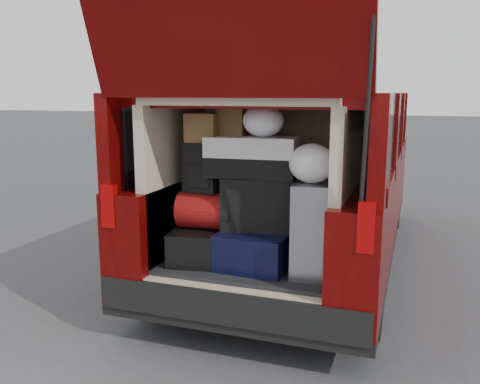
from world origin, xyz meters
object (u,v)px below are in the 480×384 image
object	(u,v)px
navy_hardshell	(259,247)
twotone_duffel	(252,156)
black_soft_case	(260,203)
black_hardshell	(206,242)
red_duffel	(207,210)
silver_roller	(314,228)
backpack	(202,167)

from	to	relation	value
navy_hardshell	twotone_duffel	world-z (taller)	twotone_duffel
navy_hardshell	black_soft_case	size ratio (longest dim) A/B	1.14
navy_hardshell	twotone_duffel	size ratio (longest dim) A/B	0.94
black_hardshell	red_duffel	distance (m)	0.26
silver_roller	red_duffel	size ratio (longest dim) A/B	1.55
black_hardshell	twotone_duffel	xyz separation A→B (m)	(0.36, 0.04, 0.66)
navy_hardshell	black_soft_case	bearing A→B (deg)	108.92
navy_hardshell	backpack	bearing A→B (deg)	-175.32
black_soft_case	backpack	world-z (taller)	backpack
black_hardshell	silver_roller	bearing A→B (deg)	-12.68
red_duffel	backpack	world-z (taller)	backpack
backpack	red_duffel	bearing A→B (deg)	-20.76
red_duffel	twotone_duffel	world-z (taller)	twotone_duffel
silver_roller	black_soft_case	world-z (taller)	silver_roller
silver_roller	black_soft_case	size ratio (longest dim) A/B	1.22
black_hardshell	red_duffel	xyz separation A→B (m)	(0.03, -0.03, 0.26)
twotone_duffel	black_hardshell	bearing A→B (deg)	-177.83
backpack	navy_hardshell	bearing A→B (deg)	7.29
backpack	twotone_duffel	world-z (taller)	twotone_duffel
black_soft_case	backpack	bearing A→B (deg)	175.52
silver_roller	backpack	size ratio (longest dim) A/B	1.76
backpack	black_soft_case	bearing A→B (deg)	12.09
red_duffel	black_soft_case	bearing A→B (deg)	4.54
red_duffel	backpack	xyz separation A→B (m)	(-0.04, 0.02, 0.32)
black_hardshell	red_duffel	size ratio (longest dim) A/B	1.46
red_duffel	black_soft_case	xyz separation A→B (m)	(0.39, 0.07, 0.07)
navy_hardshell	red_duffel	world-z (taller)	red_duffel
backpack	black_hardshell	bearing A→B (deg)	40.43
navy_hardshell	black_hardshell	bearing A→B (deg)	-176.66
silver_roller	twotone_duffel	size ratio (longest dim) A/B	1.01
black_soft_case	backpack	xyz separation A→B (m)	(-0.43, -0.04, 0.24)
silver_roller	red_duffel	distance (m)	0.81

